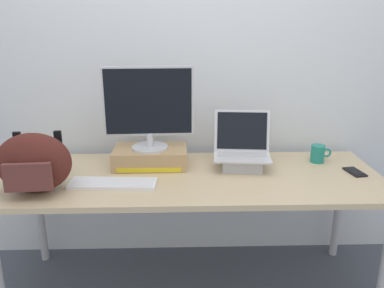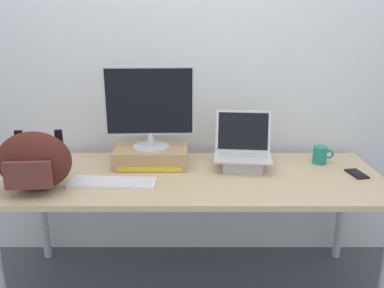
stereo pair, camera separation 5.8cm
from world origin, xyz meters
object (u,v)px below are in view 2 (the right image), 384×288
object	(u,v)px
desktop_monitor	(149,107)
plush_toy	(58,163)
toner_box_yellow	(151,156)
external_keyboard	(113,182)
cell_phone	(357,174)
coffee_mug	(320,155)
messenger_backpack	(34,162)
open_laptop	(243,157)

from	to	relation	value
desktop_monitor	plush_toy	bearing A→B (deg)	-172.10
toner_box_yellow	plush_toy	size ratio (longest dim) A/B	4.74
external_keyboard	cell_phone	size ratio (longest dim) A/B	3.07
coffee_mug	cell_phone	size ratio (longest dim) A/B	0.84
desktop_monitor	messenger_backpack	size ratio (longest dim) A/B	1.35
open_laptop	coffee_mug	size ratio (longest dim) A/B	2.75
toner_box_yellow	cell_phone	xyz separation A→B (m)	(1.15, -0.15, -0.05)
desktop_monitor	coffee_mug	distance (m)	1.04
open_laptop	cell_phone	world-z (taller)	open_laptop
desktop_monitor	messenger_backpack	world-z (taller)	desktop_monitor
toner_box_yellow	desktop_monitor	bearing A→B (deg)	-87.02
toner_box_yellow	external_keyboard	xyz separation A→B (m)	(-0.17, -0.29, -0.04)
messenger_backpack	plush_toy	size ratio (longest dim) A/B	4.22
open_laptop	external_keyboard	distance (m)	0.74
toner_box_yellow	cell_phone	bearing A→B (deg)	-7.50
desktop_monitor	plush_toy	distance (m)	0.60
coffee_mug	open_laptop	bearing A→B (deg)	-171.15
coffee_mug	external_keyboard	bearing A→B (deg)	-164.93
external_keyboard	plush_toy	bearing A→B (deg)	154.03
external_keyboard	coffee_mug	distance (m)	1.21
coffee_mug	cell_phone	distance (m)	0.24
cell_phone	external_keyboard	bearing A→B (deg)	175.70
messenger_backpack	coffee_mug	xyz separation A→B (m)	(1.54, 0.38, -0.10)
plush_toy	external_keyboard	bearing A→B (deg)	-29.58
open_laptop	plush_toy	xyz separation A→B (m)	(-1.04, -0.05, -0.02)
coffee_mug	plush_toy	xyz separation A→B (m)	(-1.51, -0.12, -0.01)
desktop_monitor	external_keyboard	distance (m)	0.47
messenger_backpack	cell_phone	distance (m)	1.70
plush_toy	desktop_monitor	bearing A→B (deg)	10.08
toner_box_yellow	coffee_mug	size ratio (longest dim) A/B	3.42
external_keyboard	coffee_mug	world-z (taller)	coffee_mug
messenger_backpack	plush_toy	bearing A→B (deg)	80.31
external_keyboard	cell_phone	xyz separation A→B (m)	(1.32, 0.13, -0.01)
external_keyboard	plush_toy	world-z (taller)	plush_toy
desktop_monitor	open_laptop	world-z (taller)	desktop_monitor
open_laptop	plush_toy	world-z (taller)	open_laptop
cell_phone	plush_toy	bearing A→B (deg)	167.85
open_laptop	cell_phone	xyz separation A→B (m)	(0.62, -0.11, -0.06)
desktop_monitor	plush_toy	xyz separation A→B (m)	(-0.51, -0.09, -0.30)
open_laptop	plush_toy	bearing A→B (deg)	-171.91
coffee_mug	cell_phone	xyz separation A→B (m)	(0.15, -0.18, -0.05)
cell_phone	plush_toy	world-z (taller)	plush_toy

